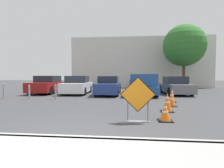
# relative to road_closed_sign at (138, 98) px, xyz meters

# --- Properties ---
(ground_plane) EXTENTS (96.00, 96.00, 0.00)m
(ground_plane) POSITION_rel_road_closed_sign_xyz_m (-1.77, 8.10, -0.78)
(ground_plane) COLOR #3D3D3F
(curb_lip) EXTENTS (30.07, 0.20, 0.14)m
(curb_lip) POSITION_rel_road_closed_sign_xyz_m (-1.77, -1.90, -0.71)
(curb_lip) COLOR #999993
(curb_lip) RESTS_ON ground_plane
(road_closed_sign) EXTENTS (1.14, 0.20, 1.47)m
(road_closed_sign) POSITION_rel_road_closed_sign_xyz_m (0.00, 0.00, 0.00)
(road_closed_sign) COLOR black
(road_closed_sign) RESTS_ON ground_plane
(traffic_cone_nearest) EXTENTS (0.47, 0.47, 0.62)m
(traffic_cone_nearest) POSITION_rel_road_closed_sign_xyz_m (0.91, 0.21, -0.48)
(traffic_cone_nearest) COLOR black
(traffic_cone_nearest) RESTS_ON ground_plane
(traffic_cone_second) EXTENTS (0.50, 0.50, 0.80)m
(traffic_cone_second) POSITION_rel_road_closed_sign_xyz_m (1.30, 1.78, -0.39)
(traffic_cone_second) COLOR black
(traffic_cone_second) RESTS_ON ground_plane
(traffic_cone_third) EXTENTS (0.47, 0.47, 0.75)m
(traffic_cone_third) POSITION_rel_road_closed_sign_xyz_m (1.79, 3.13, -0.42)
(traffic_cone_third) COLOR black
(traffic_cone_third) RESTS_ON ground_plane
(traffic_cone_fourth) EXTENTS (0.45, 0.45, 0.81)m
(traffic_cone_fourth) POSITION_rel_road_closed_sign_xyz_m (2.17, 4.63, -0.38)
(traffic_cone_fourth) COLOR black
(traffic_cone_fourth) RESTS_ON ground_plane
(parked_car_nearest) EXTENTS (2.01, 4.33, 1.51)m
(parked_car_nearest) POSITION_rel_road_closed_sign_xyz_m (-7.33, 8.90, -0.07)
(parked_car_nearest) COLOR maroon
(parked_car_nearest) RESTS_ON ground_plane
(parked_car_second) EXTENTS (2.08, 4.09, 1.50)m
(parked_car_second) POSITION_rel_road_closed_sign_xyz_m (-4.63, 8.70, -0.09)
(parked_car_second) COLOR white
(parked_car_second) RESTS_ON ground_plane
(parked_car_third) EXTENTS (1.78, 4.63, 1.48)m
(parked_car_third) POSITION_rel_road_closed_sign_xyz_m (-1.93, 8.42, -0.09)
(parked_car_third) COLOR navy
(parked_car_third) RESTS_ON ground_plane
(pickup_truck) EXTENTS (2.17, 5.40, 1.62)m
(pickup_truck) POSITION_rel_road_closed_sign_xyz_m (0.77, 8.23, -0.05)
(pickup_truck) COLOR navy
(pickup_truck) RESTS_ON ground_plane
(parked_car_fourth) EXTENTS (2.03, 4.22, 1.45)m
(parked_car_fourth) POSITION_rel_road_closed_sign_xyz_m (3.47, 9.07, -0.11)
(parked_car_fourth) COLOR slate
(parked_car_fourth) RESTS_ON ground_plane
(bollard_nearest) EXTENTS (0.12, 0.12, 0.97)m
(bollard_nearest) POSITION_rel_road_closed_sign_xyz_m (-4.93, 5.03, -0.27)
(bollard_nearest) COLOR gray
(bollard_nearest) RESTS_ON ground_plane
(bollard_second) EXTENTS (0.12, 0.12, 0.91)m
(bollard_second) POSITION_rel_road_closed_sign_xyz_m (-6.70, 5.03, -0.30)
(bollard_second) COLOR gray
(bollard_second) RESTS_ON ground_plane
(bollard_third) EXTENTS (0.12, 0.12, 1.01)m
(bollard_third) POSITION_rel_road_closed_sign_xyz_m (-8.47, 5.03, -0.25)
(bollard_third) COLOR gray
(bollard_third) RESTS_ON ground_plane
(building_facade_backdrop) EXTENTS (18.24, 5.00, 6.58)m
(building_facade_backdrop) POSITION_rel_road_closed_sign_xyz_m (1.20, 19.57, 2.51)
(building_facade_backdrop) COLOR beige
(building_facade_backdrop) RESTS_ON ground_plane
(street_tree_behind_lot) EXTENTS (4.58, 4.58, 7.15)m
(street_tree_behind_lot) POSITION_rel_road_closed_sign_xyz_m (5.75, 14.46, 4.07)
(street_tree_behind_lot) COLOR #513823
(street_tree_behind_lot) RESTS_ON ground_plane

